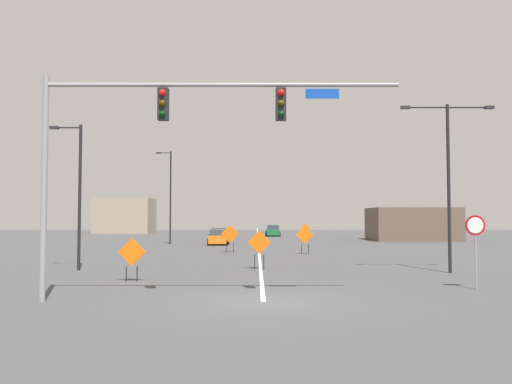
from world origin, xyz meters
The scene contains 17 objects.
ground centered at (0.00, 0.00, 0.00)m, with size 174.10×174.10×0.00m, color #444447.
road_centre_stripe centered at (0.00, 48.36, 0.00)m, with size 0.16×96.72×0.01m.
traffic_signal_assembly centered at (-3.37, -0.01, 5.61)m, with size 11.65×0.44×7.37m.
stop_sign centered at (8.05, 2.80, 1.96)m, with size 0.76×0.07×2.78m.
street_lamp_mid_left centered at (-8.79, 34.20, 4.97)m, with size 1.52×0.24×9.17m.
street_lamp_far_left centered at (9.18, 8.40, 4.95)m, with size 4.56×0.24×8.24m.
street_lamp_near_right centered at (-9.38, 9.62, 4.12)m, with size 1.67×0.24×7.45m.
construction_sign_left_shoulder centered at (5.38, 42.02, 1.23)m, with size 1.12×0.26×1.93m.
construction_sign_left_lane centered at (-0.07, 10.02, 1.29)m, with size 1.21×0.26×2.01m.
construction_sign_median_far centered at (3.32, 20.80, 1.29)m, with size 1.29×0.12×2.04m.
construction_sign_right_shoulder centered at (-2.22, 22.54, 1.31)m, with size 1.37×0.33×2.10m.
construction_sign_median_near centered at (-5.48, 5.13, 1.15)m, with size 1.19×0.10×1.84m.
car_black_passing centered at (-4.47, 43.08, 0.65)m, with size 2.21×4.22×1.36m.
car_orange_near centered at (-3.82, 33.16, 0.68)m, with size 1.93×3.92×1.45m.
car_green_distant centered at (2.07, 54.27, 0.72)m, with size 2.00×4.02×1.52m.
roadside_building_west centered at (-21.46, 66.92, 2.82)m, with size 8.76×7.05×5.64m.
roadside_building_east centered at (17.52, 41.95, 1.85)m, with size 9.31×7.05×3.69m.
Camera 1 is at (-0.24, -16.71, 2.75)m, focal length 36.20 mm.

